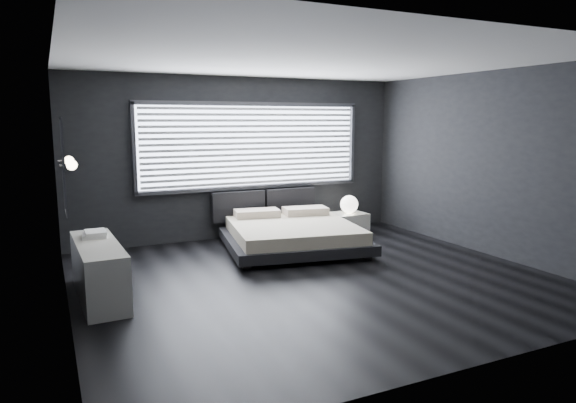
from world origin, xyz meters
name	(u,v)px	position (x,y,z in m)	size (l,w,h in m)	color
room	(316,172)	(0.00, 0.00, 1.40)	(6.04, 6.00, 2.80)	black
window	(253,146)	(0.20, 2.70, 1.61)	(4.14, 0.09, 1.52)	white
headboard	(264,204)	(0.38, 2.64, 0.57)	(1.96, 0.16, 0.52)	black
sconce_near	(71,165)	(-2.88, 0.05, 1.60)	(0.18, 0.11, 0.11)	silver
sconce_far	(69,161)	(-2.88, 0.65, 1.60)	(0.18, 0.11, 0.11)	silver
wall_art_upper	(62,143)	(-2.98, -0.55, 1.85)	(0.01, 0.48, 0.48)	#47474C
wall_art_lower	(65,190)	(-2.98, -0.30, 1.38)	(0.01, 0.48, 0.48)	#47474C
bed	(293,234)	(0.39, 1.49, 0.26)	(2.44, 2.36, 0.55)	black
nightstand	(348,223)	(1.85, 2.17, 0.18)	(0.63, 0.53, 0.37)	white
orb_lamp	(349,204)	(1.86, 2.16, 0.53)	(0.33, 0.33, 0.33)	white
dresser	(99,270)	(-2.65, 0.42, 0.33)	(0.52, 1.66, 0.66)	white
book_stack	(95,234)	(-2.64, 0.78, 0.69)	(0.31, 0.39, 0.08)	white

